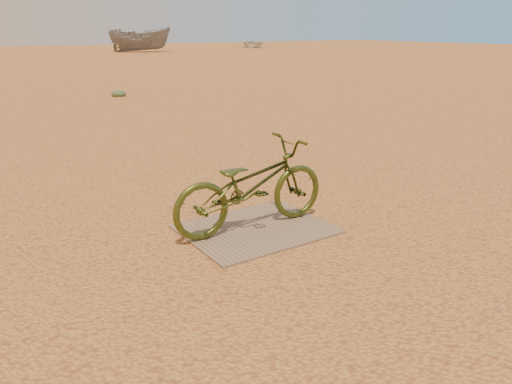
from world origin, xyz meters
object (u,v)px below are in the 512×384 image
boat_far_right (253,43)px  boat_mid_right (140,40)px  plywood_board (256,229)px  bicycle (251,186)px

boat_far_right → boat_mid_right: bearing=-144.5°
plywood_board → boat_mid_right: 41.24m
bicycle → plywood_board: bearing=-147.3°
plywood_board → boat_far_right: 49.98m
bicycle → boat_mid_right: bearing=-18.1°
bicycle → boat_far_right: bearing=-31.7°
boat_mid_right → boat_far_right: bearing=-47.0°
plywood_board → boat_far_right: size_ratio=0.33×
boat_mid_right → boat_far_right: 13.93m
bicycle → boat_mid_right: size_ratio=0.34×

